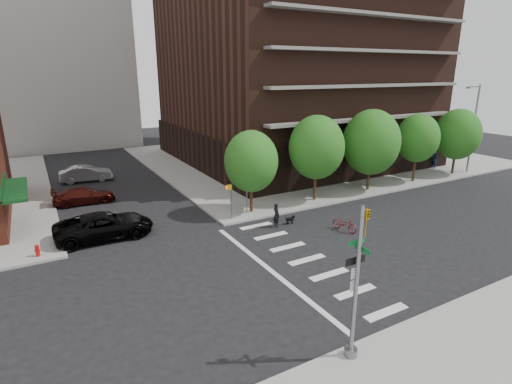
% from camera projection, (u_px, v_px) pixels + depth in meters
% --- Properties ---
extents(ground, '(120.00, 120.00, 0.00)m').
position_uv_depth(ground, '(262.00, 272.00, 21.61)').
color(ground, black).
rests_on(ground, ground).
extents(sidewalk_ne, '(39.00, 33.00, 0.15)m').
position_uv_depth(sidewalk_ne, '(308.00, 156.00, 50.79)').
color(sidewalk_ne, gray).
rests_on(sidewalk_ne, ground).
extents(crosswalk, '(3.85, 13.00, 0.01)m').
position_uv_depth(crosswalk, '(296.00, 263.00, 22.64)').
color(crosswalk, silver).
rests_on(crosswalk, ground).
extents(tree_a, '(4.00, 4.00, 5.90)m').
position_uv_depth(tree_a, '(251.00, 161.00, 29.39)').
color(tree_a, '#301E11').
rests_on(tree_a, sidewalk_ne).
extents(tree_b, '(4.50, 4.50, 6.65)m').
position_uv_depth(tree_b, '(317.00, 147.00, 32.06)').
color(tree_b, '#301E11').
rests_on(tree_b, sidewalk_ne).
extents(tree_c, '(5.00, 5.00, 6.80)m').
position_uv_depth(tree_c, '(371.00, 142.00, 34.90)').
color(tree_c, '#301E11').
rests_on(tree_c, sidewalk_ne).
extents(tree_d, '(4.00, 4.00, 6.20)m').
position_uv_depth(tree_d, '(418.00, 138.00, 37.75)').
color(tree_d, '#301E11').
rests_on(tree_d, sidewalk_ne).
extents(tree_e, '(4.50, 4.50, 6.35)m').
position_uv_depth(tree_e, '(458.00, 134.00, 40.59)').
color(tree_e, '#301E11').
rests_on(tree_e, sidewalk_ne).
extents(traffic_signal, '(0.90, 0.75, 6.00)m').
position_uv_depth(traffic_signal, '(356.00, 296.00, 14.35)').
color(traffic_signal, slate).
rests_on(traffic_signal, sidewalk_s).
extents(pedestrian_signal, '(2.18, 0.67, 2.60)m').
position_uv_depth(pedestrian_signal, '(235.00, 195.00, 28.76)').
color(pedestrian_signal, slate).
rests_on(pedestrian_signal, sidewalk_ne).
extents(fire_hydrant, '(0.24, 0.24, 0.73)m').
position_uv_depth(fire_hydrant, '(37.00, 250.00, 23.02)').
color(fire_hydrant, '#A50C0C').
rests_on(fire_hydrant, sidewalk_nw).
extents(streetlamp, '(2.14, 0.22, 9.00)m').
position_uv_depth(streetlamp, '(473.00, 123.00, 40.89)').
color(streetlamp, slate).
rests_on(streetlamp, sidewalk_ne).
extents(parked_car_black, '(2.96, 6.16, 1.69)m').
position_uv_depth(parked_car_black, '(104.00, 226.00, 25.78)').
color(parked_car_black, black).
rests_on(parked_car_black, ground).
extents(parked_car_maroon, '(2.19, 4.87, 1.39)m').
position_uv_depth(parked_car_maroon, '(84.00, 195.00, 32.60)').
color(parked_car_maroon, '#3A0F0C').
rests_on(parked_car_maroon, ground).
extents(parked_car_silver, '(2.13, 4.96, 1.59)m').
position_uv_depth(parked_car_silver, '(86.00, 174.00, 39.08)').
color(parked_car_silver, gray).
rests_on(parked_car_silver, ground).
extents(scooter, '(1.14, 2.00, 0.99)m').
position_uv_depth(scooter, '(345.00, 224.00, 27.02)').
color(scooter, maroon).
rests_on(scooter, ground).
extents(dog_walker, '(0.63, 0.42, 1.72)m').
position_uv_depth(dog_walker, '(276.00, 215.00, 27.65)').
color(dog_walker, black).
rests_on(dog_walker, ground).
extents(dog, '(0.66, 0.21, 0.56)m').
position_uv_depth(dog, '(290.00, 219.00, 28.33)').
color(dog, black).
rests_on(dog, ground).
extents(pedestrian_far, '(1.05, 0.92, 1.84)m').
position_uv_depth(pedestrian_far, '(434.00, 160.00, 43.70)').
color(pedestrian_far, navy).
rests_on(pedestrian_far, sidewalk_ne).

